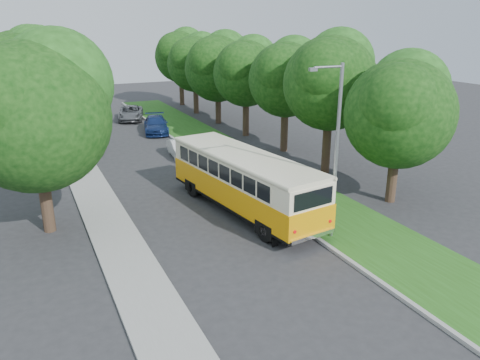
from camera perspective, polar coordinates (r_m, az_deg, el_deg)
name	(u,v)px	position (r m, az deg, el deg)	size (l,w,h in m)	color
ground	(225,234)	(22.43, -1.83, -6.62)	(120.00, 120.00, 0.00)	#2B2B2E
curb	(247,190)	(27.99, 0.81, -1.17)	(0.20, 70.00, 0.15)	gray
grass_verge	(281,184)	(29.05, 4.98, -0.51)	(4.50, 70.00, 0.13)	#245216
sidewalk	(103,213)	(25.66, -16.31, -3.89)	(2.20, 70.00, 0.12)	gray
treeline	(170,71)	(38.45, -8.57, 13.03)	(24.27, 41.91, 9.46)	#332319
lamppost_near	(335,148)	(20.90, 11.51, 3.86)	(1.71, 0.16, 8.00)	gray
lamppost_far	(72,104)	(35.20, -19.85, 8.66)	(1.71, 0.16, 7.50)	gray
warning_sign	(87,151)	(31.78, -18.21, 3.40)	(0.56, 0.10, 2.50)	gray
vintage_bus	(244,183)	(24.46, 0.49, -0.33)	(2.80, 10.87, 3.23)	#FAA007
car_silver	(216,169)	(30.02, -2.95, 1.32)	(1.50, 3.73, 1.27)	#ADADB2
car_white	(180,149)	(35.30, -7.33, 3.82)	(1.31, 3.75, 1.24)	white
car_blue	(156,125)	(43.49, -10.21, 6.66)	(2.07, 5.10, 1.48)	navy
car_grey	(131,113)	(49.83, -13.19, 7.95)	(2.37, 5.14, 1.43)	#595C61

